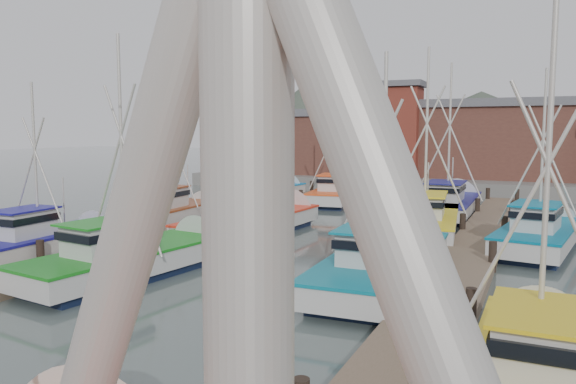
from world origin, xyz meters
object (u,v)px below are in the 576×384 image
at_px(boat_4, 140,257).
at_px(boat_8, 258,220).
at_px(boat_12, 336,194).
at_px(lookout_tower, 403,129).

relative_size(boat_4, boat_8, 0.92).
bearing_deg(boat_4, boat_8, 97.68).
bearing_deg(boat_8, boat_12, 95.25).
bearing_deg(boat_12, boat_8, -96.24).
bearing_deg(boat_12, lookout_tower, 69.84).
distance_m(lookout_tower, boat_12, 12.27).
bearing_deg(lookout_tower, boat_8, -94.69).
bearing_deg(boat_12, boat_4, -97.04).
height_order(lookout_tower, boat_8, lookout_tower).
bearing_deg(boat_8, lookout_tower, 88.91).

